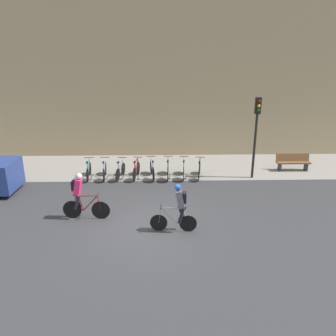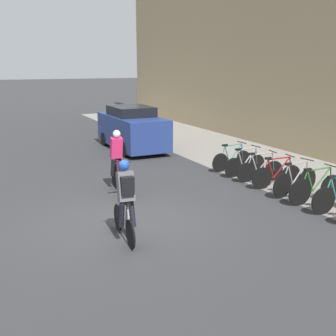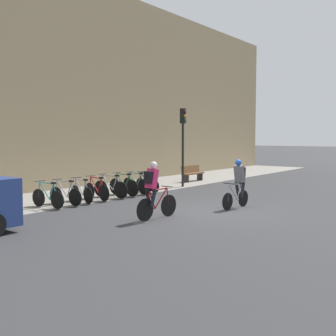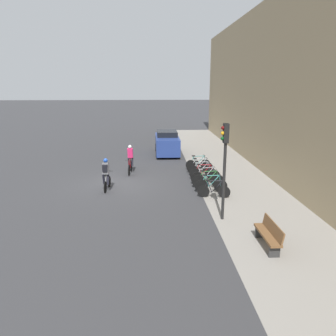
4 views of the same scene
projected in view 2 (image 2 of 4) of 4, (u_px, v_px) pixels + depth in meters
The scene contains 10 objects.
ground at pixel (126, 222), 9.85m from camera, with size 200.00×200.00×0.00m, color #333335.
cyclist_pink at pixel (117, 159), 12.04m from camera, with size 1.77×0.46×1.79m.
cyclist_grey at pixel (125, 199), 8.51m from camera, with size 1.61×0.46×1.74m.
parked_bike_0 at pixel (232, 159), 14.57m from camera, with size 0.46×1.62×0.96m.
parked_bike_1 at pixel (245, 164), 13.87m from camera, with size 0.46×1.65×0.96m.
parked_bike_2 at pixel (260, 169), 13.19m from camera, with size 0.46×1.57×0.95m.
parked_bike_3 at pixel (277, 175), 12.49m from camera, with size 0.46×1.64×0.96m.
parked_bike_4 at pixel (295, 181), 11.80m from camera, with size 0.46×1.73×0.98m.
parked_bike_5 at pixel (316, 188), 11.11m from camera, with size 0.46×1.76×0.99m.
parked_car at pixel (132, 129), 18.03m from camera, with size 4.30×1.84×1.85m.
Camera 2 is at (8.77, -3.12, 3.59)m, focal length 45.00 mm.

